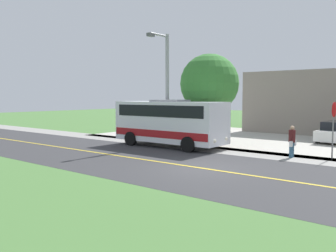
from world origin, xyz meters
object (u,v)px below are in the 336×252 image
(pedestrian_with_bags, at_px, (292,141))
(stop_sign, at_px, (334,120))
(street_light_pole, at_px, (166,84))
(tree_curbside, at_px, (209,84))
(shuttle_bus_front, at_px, (170,121))

(pedestrian_with_bags, height_order, stop_sign, stop_sign)
(pedestrian_with_bags, bearing_deg, street_light_pole, -87.18)
(pedestrian_with_bags, distance_m, tree_curbside, 7.41)
(shuttle_bus_front, height_order, street_light_pole, street_light_pole)
(shuttle_bus_front, bearing_deg, stop_sign, 100.02)
(shuttle_bus_front, xyz_separation_m, stop_sign, (-1.63, 9.19, 0.34))
(tree_curbside, bearing_deg, shuttle_bus_front, -19.81)
(street_light_pole, height_order, tree_curbside, street_light_pole)
(shuttle_bus_front, height_order, stop_sign, shuttle_bus_front)
(shuttle_bus_front, distance_m, street_light_pole, 2.44)
(stop_sign, height_order, street_light_pole, street_light_pole)
(stop_sign, bearing_deg, street_light_pole, -82.82)
(pedestrian_with_bags, bearing_deg, shuttle_bus_front, -83.97)
(shuttle_bus_front, xyz_separation_m, tree_curbside, (-2.93, 1.05, 2.38))
(tree_curbside, bearing_deg, street_light_pole, -33.36)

